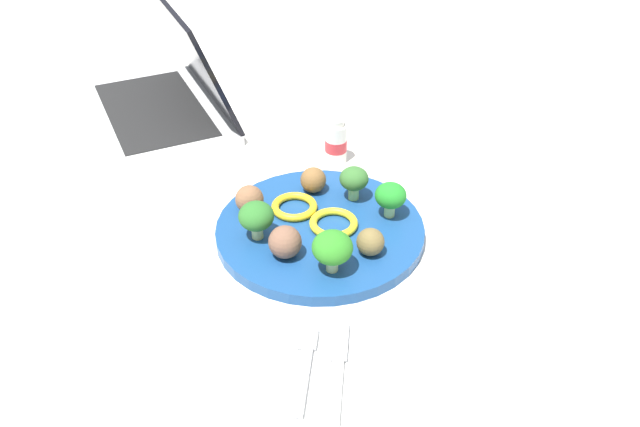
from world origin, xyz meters
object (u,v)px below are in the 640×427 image
object	(u,v)px
meatball_back_right	(370,242)
knife	(338,367)
broccoli_floret_center	(332,248)
pepper_ring_mid_right	(294,207)
fork	(304,364)
yogurt_bottle	(336,142)
napkin	(320,374)
meatball_mid_right	(285,242)
pepper_ring_near_rim	(334,222)
broccoli_floret_mid_left	(256,217)
meatball_center	(313,180)
broccoli_floret_back_left	(391,196)
meatball_near_rim	(249,199)
plate	(320,230)
broccoli_floret_back_right	(354,180)
laptop	(165,95)

from	to	relation	value
meatball_back_right	knife	bearing A→B (deg)	170.21
broccoli_floret_center	pepper_ring_mid_right	distance (m)	0.14
fork	yogurt_bottle	xyz separation A→B (m)	(0.43, -0.01, 0.03)
pepper_ring_mid_right	napkin	xyz separation A→B (m)	(-0.28, -0.06, -0.02)
fork	meatball_mid_right	bearing A→B (deg)	12.95
pepper_ring_near_rim	napkin	size ratio (longest dim) A/B	0.38
broccoli_floret_mid_left	napkin	xyz separation A→B (m)	(-0.21, -0.10, -0.05)
meatball_center	fork	distance (m)	0.32
broccoli_floret_back_left	meatball_center	size ratio (longest dim) A/B	1.36
broccoli_floret_back_left	meatball_near_rim	size ratio (longest dim) A/B	1.29
broccoli_floret_mid_left	plate	bearing A→B (deg)	-68.78
broccoli_floret_center	meatball_mid_right	xyz separation A→B (m)	(0.02, 0.06, -0.01)
meatball_mid_right	pepper_ring_mid_right	bearing A→B (deg)	-0.64
fork	yogurt_bottle	bearing A→B (deg)	-1.52
broccoli_floret_back_left	napkin	size ratio (longest dim) A/B	0.30
broccoli_floret_back_left	knife	size ratio (longest dim) A/B	0.35
meatball_center	meatball_near_rim	bearing A→B (deg)	123.95
broccoli_floret_back_right	meatball_center	xyz separation A→B (m)	(0.01, 0.06, -0.01)
broccoli_floret_back_left	pepper_ring_near_rim	world-z (taller)	broccoli_floret_back_left
meatball_center	yogurt_bottle	distance (m)	0.12
plate	napkin	size ratio (longest dim) A/B	1.65
knife	pepper_ring_mid_right	bearing A→B (deg)	15.23
pepper_ring_mid_right	knife	world-z (taller)	pepper_ring_mid_right
laptop	broccoli_floret_back_right	bearing A→B (deg)	-127.74
fork	broccoli_floret_back_left	bearing A→B (deg)	-19.39
broccoli_floret_mid_left	yogurt_bottle	distance (m)	0.24
broccoli_floret_back_left	knife	world-z (taller)	broccoli_floret_back_left
laptop	broccoli_floret_center	bearing A→B (deg)	-142.95
fork	knife	distance (m)	0.04
meatball_near_rim	fork	distance (m)	0.28
meatball_back_right	meatball_center	size ratio (longest dim) A/B	0.97
plate	yogurt_bottle	bearing A→B (deg)	-3.28
meatball_mid_right	meatball_near_rim	world-z (taller)	meatball_mid_right
plate	napkin	distance (m)	0.24
knife	broccoli_floret_center	bearing A→B (deg)	5.62
broccoli_floret_center	fork	distance (m)	0.15
plate	meatball_back_right	size ratio (longest dim) A/B	7.84
pepper_ring_mid_right	knife	xyz separation A→B (m)	(-0.27, -0.07, -0.01)
plate	napkin	xyz separation A→B (m)	(-0.24, -0.02, -0.01)
laptop	fork	bearing A→B (deg)	-152.40
meatball_back_right	meatball_center	bearing A→B (deg)	31.23
meatball_near_rim	fork	world-z (taller)	meatball_near_rim
meatball_mid_right	pepper_ring_mid_right	distance (m)	0.10
meatball_mid_right	meatball_near_rim	distance (m)	0.11
laptop	broccoli_floret_mid_left	bearing A→B (deg)	-149.14
meatball_near_rim	broccoli_floret_mid_left	bearing A→B (deg)	-161.99
meatball_center	pepper_ring_mid_right	distance (m)	0.06
meatball_center	pepper_ring_mid_right	size ratio (longest dim) A/B	0.58
fork	laptop	size ratio (longest dim) A/B	0.31
fork	yogurt_bottle	world-z (taller)	yogurt_bottle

